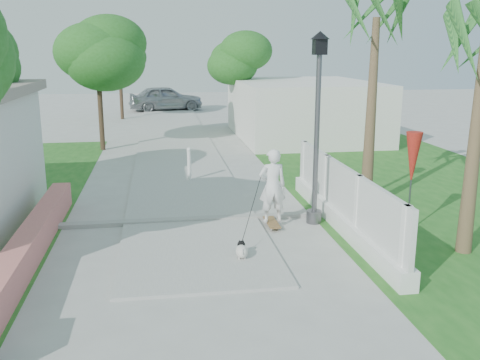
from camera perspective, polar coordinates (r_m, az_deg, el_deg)
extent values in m
cube|color=#B7B7B2|center=(26.61, -7.15, 5.03)|extent=(3.20, 36.00, 0.06)
cube|color=#999993|center=(12.95, -5.20, -4.26)|extent=(6.50, 0.25, 0.10)
cube|color=#23611E|center=(16.74, 18.99, -0.95)|extent=(8.00, 20.00, 0.01)
cube|color=#D5786D|center=(11.26, -21.66, -6.69)|extent=(0.45, 8.00, 0.60)
cube|color=white|center=(12.62, 10.72, -4.22)|extent=(0.35, 7.00, 0.40)
cube|color=white|center=(12.41, 10.87, -0.93)|extent=(0.10, 7.00, 1.10)
cube|color=white|center=(9.66, 17.14, -6.85)|extent=(0.14, 0.14, 1.50)
cube|color=white|center=(11.57, 12.47, -3.13)|extent=(0.14, 0.14, 1.50)
cube|color=white|center=(13.56, 9.16, -0.47)|extent=(0.14, 0.14, 1.50)
cube|color=white|center=(15.42, 6.91, 1.35)|extent=(0.14, 0.14, 1.50)
cube|color=silver|center=(25.35, 6.71, 7.51)|extent=(6.00, 8.00, 2.60)
cylinder|color=#59595E|center=(12.94, 7.89, -3.89)|extent=(0.36, 0.36, 0.30)
cylinder|color=#59595E|center=(12.50, 8.17, 4.22)|extent=(0.12, 0.12, 4.00)
cube|color=black|center=(12.33, 8.51, 13.88)|extent=(0.28, 0.28, 0.35)
cone|color=black|center=(12.33, 8.55, 15.04)|extent=(0.44, 0.44, 0.18)
cylinder|color=white|center=(16.70, -5.43, 1.48)|extent=(0.12, 0.12, 1.00)
sphere|color=white|center=(16.60, -5.47, 3.23)|extent=(0.14, 0.14, 0.14)
cylinder|color=#59595E|center=(12.50, 17.71, -1.01)|extent=(0.04, 0.04, 2.00)
cone|color=red|center=(12.34, 17.95, 2.14)|extent=(0.36, 0.36, 1.20)
cylinder|color=#4C3826|center=(22.51, -14.69, 7.96)|extent=(0.20, 0.20, 3.85)
ellipsoid|color=#225D1A|center=(22.42, -14.96, 12.15)|extent=(3.40, 3.40, 2.55)
ellipsoid|color=#225D1A|center=(22.19, -14.54, 13.07)|extent=(2.89, 2.89, 2.18)
ellipsoid|color=#225D1A|center=(22.63, -15.53, 13.91)|extent=(2.55, 2.55, 1.90)
cylinder|color=#4C3826|center=(26.68, -0.29, 8.88)|extent=(0.20, 0.20, 3.50)
ellipsoid|color=#225D1A|center=(26.59, -0.30, 12.11)|extent=(3.00, 3.00, 2.25)
ellipsoid|color=#225D1A|center=(26.42, 0.21, 12.85)|extent=(2.55, 2.55, 1.92)
ellipsoid|color=#225D1A|center=(26.75, -0.80, 13.61)|extent=(2.25, 2.25, 1.68)
cylinder|color=#4C3826|center=(32.43, -12.61, 9.75)|extent=(0.20, 0.20, 3.85)
ellipsoid|color=#225D1A|center=(32.36, -12.76, 12.66)|extent=(3.20, 3.20, 2.40)
ellipsoid|color=#225D1A|center=(32.15, -12.46, 13.30)|extent=(2.72, 2.72, 2.05)
ellipsoid|color=#225D1A|center=(32.57, -13.17, 13.88)|extent=(2.40, 2.40, 1.79)
cone|color=brown|center=(13.95, 13.78, 6.61)|extent=(0.32, 0.32, 4.80)
cone|color=brown|center=(11.45, 23.66, 2.81)|extent=(0.32, 0.32, 4.20)
cube|color=olive|center=(12.60, 3.41, -4.51)|extent=(0.27, 0.91, 0.02)
imported|color=silver|center=(12.35, 3.47, -0.63)|extent=(0.64, 0.43, 1.74)
cylinder|color=gray|center=(12.31, 3.35, -5.28)|extent=(0.03, 0.06, 0.06)
cylinder|color=gray|center=(12.34, 4.09, -5.24)|extent=(0.03, 0.06, 0.06)
cylinder|color=gray|center=(12.91, 2.75, -4.35)|extent=(0.03, 0.06, 0.06)
cylinder|color=gray|center=(12.94, 3.46, -4.31)|extent=(0.03, 0.06, 0.06)
ellipsoid|color=silver|center=(10.59, 0.19, -7.63)|extent=(0.27, 0.41, 0.25)
sphere|color=black|center=(10.74, 0.13, -6.90)|extent=(0.16, 0.16, 0.16)
sphere|color=silver|center=(10.81, 0.11, -6.85)|extent=(0.07, 0.07, 0.07)
cone|color=black|center=(10.71, -0.07, -6.53)|extent=(0.05, 0.05, 0.06)
cone|color=black|center=(10.71, 0.33, -6.52)|extent=(0.05, 0.05, 0.06)
cylinder|color=silver|center=(10.72, -0.14, -8.10)|extent=(0.03, 0.03, 0.11)
cylinder|color=silver|center=(10.73, 0.46, -8.08)|extent=(0.03, 0.03, 0.11)
cylinder|color=silver|center=(10.55, -0.08, -8.47)|extent=(0.03, 0.03, 0.11)
cylinder|color=silver|center=(10.56, 0.53, -8.46)|extent=(0.03, 0.03, 0.11)
cylinder|color=silver|center=(10.40, 0.26, -7.67)|extent=(0.03, 0.10, 0.09)
imported|color=#ADB0B5|center=(36.55, -7.91, 8.65)|extent=(5.08, 2.59, 1.66)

